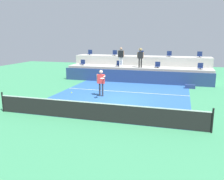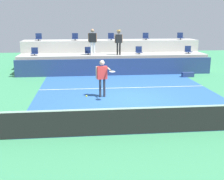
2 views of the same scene
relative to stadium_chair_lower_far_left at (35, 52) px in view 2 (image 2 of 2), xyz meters
The scene contains 21 objects.
ground_plane 9.13m from the stadium_chair_lower_far_left, 53.41° to the right, with size 40.00×40.00×0.00m, color #388456.
court_inner_paint 8.36m from the stadium_chair_lower_far_left, 49.26° to the right, with size 9.00×10.00×0.01m, color #285693.
court_service_line 7.37m from the stadium_chair_lower_far_left, 41.99° to the right, with size 9.00×0.06×0.00m, color white.
tennis_net 12.49m from the stadium_chair_lower_far_left, 64.45° to the right, with size 10.48×0.08×1.07m.
sponsor_backboard 5.59m from the stadium_chair_lower_far_left, 12.94° to the right, with size 13.00×0.16×1.10m, color navy.
seating_tier_lower 5.44m from the stadium_chair_lower_far_left, ahead, with size 13.00×1.80×1.25m, color #ADAAA3.
seating_tier_upper 5.70m from the stadium_chair_lower_far_left, 19.16° to the left, with size 13.00×1.80×2.10m, color #ADAAA3.
stadium_chair_lower_far_left is the anchor object (origin of this frame).
stadium_chair_lower_left 3.61m from the stadium_chair_lower_far_left, ahead, with size 0.44×0.40×0.52m.
stadium_chair_lower_right 7.16m from the stadium_chair_lower_far_left, ahead, with size 0.44×0.40×0.52m.
stadium_chair_lower_far_right 10.74m from the stadium_chair_lower_far_left, ahead, with size 0.44×0.40×0.52m.
stadium_chair_upper_far_left 1.99m from the stadium_chair_lower_far_left, 87.89° to the left, with size 0.44×0.40×0.52m.
stadium_chair_upper_left 3.36m from the stadium_chair_lower_far_left, 33.62° to the left, with size 0.44×0.40×0.52m.
stadium_chair_upper_center 5.74m from the stadium_chair_lower_far_left, 18.47° to the left, with size 0.44×0.40×0.52m.
stadium_chair_upper_right 8.27m from the stadium_chair_lower_far_left, 12.63° to the left, with size 0.44×0.40×0.52m.
stadium_chair_upper_far_right 10.92m from the stadium_chair_lower_far_left, ahead, with size 0.44×0.40×0.52m.
tennis_player 7.76m from the stadium_chair_lower_far_left, 57.88° to the right, with size 0.84×1.20×1.78m.
spectator_leaning_on_rail 4.03m from the stadium_chair_lower_far_left, ahead, with size 0.61×0.27×1.75m.
spectator_with_hat 5.75m from the stadium_chair_lower_far_left, ahead, with size 0.58×0.47×1.69m.
tennis_ball 9.98m from the stadium_chair_lower_far_left, 70.55° to the right, with size 0.07×0.07×0.07m.
equipment_bag 10.29m from the stadium_chair_lower_far_left, 12.88° to the right, with size 0.76×0.28×0.30m, color navy.
Camera 2 is at (-2.18, -12.54, 3.66)m, focal length 45.86 mm.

